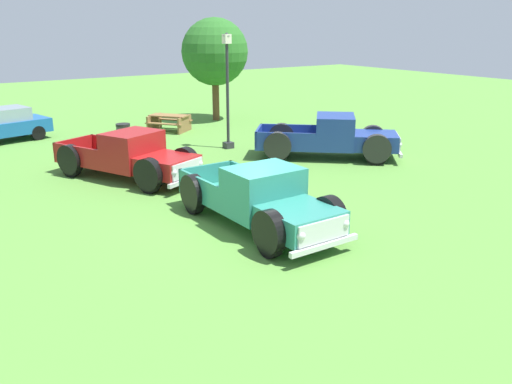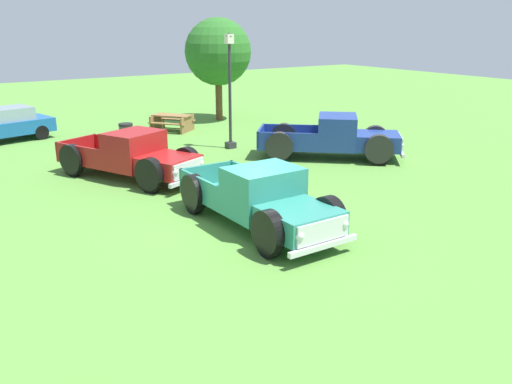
{
  "view_description": "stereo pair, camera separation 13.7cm",
  "coord_description": "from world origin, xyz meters",
  "px_view_note": "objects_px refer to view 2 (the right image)",
  "views": [
    {
      "loc": [
        -7.24,
        -11.01,
        4.99
      ],
      "look_at": [
        0.05,
        -0.26,
        0.9
      ],
      "focal_mm": 37.92,
      "sensor_mm": 36.0,
      "label": 1
    },
    {
      "loc": [
        -7.12,
        -11.08,
        4.99
      ],
      "look_at": [
        0.05,
        -0.26,
        0.9
      ],
      "focal_mm": 37.92,
      "sensor_mm": 36.0,
      "label": 2
    }
  ],
  "objects_px": {
    "pickup_truck_foreground": "(265,201)",
    "oak_tree_east": "(218,52)",
    "sedan_distant_a": "(0,124)",
    "picnic_table": "(172,121)",
    "trash_can": "(126,135)",
    "pickup_truck_behind_right": "(339,138)",
    "pickup_truck_behind_left": "(136,157)",
    "lamp_post_near": "(230,89)"
  },
  "relations": [
    {
      "from": "pickup_truck_behind_left",
      "to": "lamp_post_near",
      "type": "height_order",
      "value": "lamp_post_near"
    },
    {
      "from": "sedan_distant_a",
      "to": "trash_can",
      "type": "height_order",
      "value": "sedan_distant_a"
    },
    {
      "from": "sedan_distant_a",
      "to": "lamp_post_near",
      "type": "height_order",
      "value": "lamp_post_near"
    },
    {
      "from": "pickup_truck_behind_left",
      "to": "oak_tree_east",
      "type": "distance_m",
      "value": 11.94
    },
    {
      "from": "sedan_distant_a",
      "to": "picnic_table",
      "type": "bearing_deg",
      "value": -14.44
    },
    {
      "from": "pickup_truck_foreground",
      "to": "pickup_truck_behind_right",
      "type": "distance_m",
      "value": 8.05
    },
    {
      "from": "lamp_post_near",
      "to": "picnic_table",
      "type": "bearing_deg",
      "value": 95.19
    },
    {
      "from": "pickup_truck_behind_left",
      "to": "pickup_truck_behind_right",
      "type": "xyz_separation_m",
      "value": [
        7.51,
        -1.47,
        0.02
      ]
    },
    {
      "from": "pickup_truck_foreground",
      "to": "pickup_truck_behind_left",
      "type": "bearing_deg",
      "value": 98.62
    },
    {
      "from": "pickup_truck_foreground",
      "to": "lamp_post_near",
      "type": "height_order",
      "value": "lamp_post_near"
    },
    {
      "from": "pickup_truck_behind_left",
      "to": "sedan_distant_a",
      "type": "distance_m",
      "value": 9.31
    },
    {
      "from": "pickup_truck_behind_left",
      "to": "sedan_distant_a",
      "type": "bearing_deg",
      "value": 106.88
    },
    {
      "from": "picnic_table",
      "to": "trash_can",
      "type": "relative_size",
      "value": 2.45
    },
    {
      "from": "lamp_post_near",
      "to": "oak_tree_east",
      "type": "bearing_deg",
      "value": 64.1
    },
    {
      "from": "pickup_truck_behind_right",
      "to": "trash_can",
      "type": "height_order",
      "value": "pickup_truck_behind_right"
    },
    {
      "from": "trash_can",
      "to": "pickup_truck_behind_left",
      "type": "bearing_deg",
      "value": -106.93
    },
    {
      "from": "oak_tree_east",
      "to": "picnic_table",
      "type": "bearing_deg",
      "value": -157.4
    },
    {
      "from": "pickup_truck_foreground",
      "to": "oak_tree_east",
      "type": "relative_size",
      "value": 1.0
    },
    {
      "from": "lamp_post_near",
      "to": "pickup_truck_foreground",
      "type": "bearing_deg",
      "value": -115.77
    },
    {
      "from": "sedan_distant_a",
      "to": "picnic_table",
      "type": "relative_size",
      "value": 1.98
    },
    {
      "from": "pickup_truck_behind_right",
      "to": "picnic_table",
      "type": "distance_m",
      "value": 9.01
    },
    {
      "from": "picnic_table",
      "to": "pickup_truck_foreground",
      "type": "bearing_deg",
      "value": -105.47
    },
    {
      "from": "lamp_post_near",
      "to": "trash_can",
      "type": "relative_size",
      "value": 4.86
    },
    {
      "from": "lamp_post_near",
      "to": "picnic_table",
      "type": "xyz_separation_m",
      "value": [
        -0.43,
        4.72,
        -1.92
      ]
    },
    {
      "from": "pickup_truck_foreground",
      "to": "pickup_truck_behind_right",
      "type": "relative_size",
      "value": 0.99
    },
    {
      "from": "sedan_distant_a",
      "to": "trash_can",
      "type": "bearing_deg",
      "value": -41.75
    },
    {
      "from": "picnic_table",
      "to": "trash_can",
      "type": "height_order",
      "value": "trash_can"
    },
    {
      "from": "pickup_truck_behind_left",
      "to": "picnic_table",
      "type": "distance_m",
      "value": 8.39
    },
    {
      "from": "pickup_truck_foreground",
      "to": "pickup_truck_behind_left",
      "type": "height_order",
      "value": "pickup_truck_behind_left"
    },
    {
      "from": "pickup_truck_behind_right",
      "to": "sedan_distant_a",
      "type": "relative_size",
      "value": 1.15
    },
    {
      "from": "pickup_truck_foreground",
      "to": "picnic_table",
      "type": "relative_size",
      "value": 2.25
    },
    {
      "from": "pickup_truck_foreground",
      "to": "sedan_distant_a",
      "type": "xyz_separation_m",
      "value": [
        -3.63,
        15.01,
        0.0
      ]
    },
    {
      "from": "pickup_truck_behind_right",
      "to": "picnic_table",
      "type": "height_order",
      "value": "pickup_truck_behind_right"
    },
    {
      "from": "pickup_truck_behind_right",
      "to": "lamp_post_near",
      "type": "xyz_separation_m",
      "value": [
        -2.52,
        3.79,
        1.63
      ]
    },
    {
      "from": "pickup_truck_behind_right",
      "to": "picnic_table",
      "type": "xyz_separation_m",
      "value": [
        -2.95,
        8.51,
        -0.29
      ]
    },
    {
      "from": "picnic_table",
      "to": "oak_tree_east",
      "type": "relative_size",
      "value": 0.44
    },
    {
      "from": "lamp_post_near",
      "to": "sedan_distant_a",
      "type": "bearing_deg",
      "value": 139.42
    },
    {
      "from": "pickup_truck_behind_right",
      "to": "sedan_distant_a",
      "type": "height_order",
      "value": "pickup_truck_behind_right"
    },
    {
      "from": "sedan_distant_a",
      "to": "lamp_post_near",
      "type": "xyz_separation_m",
      "value": [
        7.69,
        -6.59,
        1.66
      ]
    },
    {
      "from": "trash_can",
      "to": "pickup_truck_behind_right",
      "type": "bearing_deg",
      "value": -47.84
    },
    {
      "from": "pickup_truck_foreground",
      "to": "lamp_post_near",
      "type": "bearing_deg",
      "value": 64.23
    },
    {
      "from": "pickup_truck_foreground",
      "to": "picnic_table",
      "type": "xyz_separation_m",
      "value": [
        3.64,
        13.14,
        -0.27
      ]
    }
  ]
}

